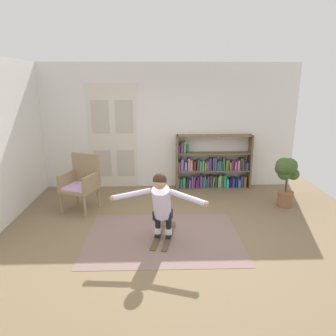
% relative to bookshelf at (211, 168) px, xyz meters
% --- Properties ---
extents(ground_plane, '(7.20, 7.20, 0.00)m').
position_rel_bookshelf_xyz_m(ground_plane, '(-1.00, -2.39, -0.48)').
color(ground_plane, '#7C6648').
extents(back_wall, '(6.00, 0.10, 2.90)m').
position_rel_bookshelf_xyz_m(back_wall, '(-1.00, 0.21, 0.97)').
color(back_wall, silver).
rests_on(back_wall, ground).
extents(double_door, '(1.22, 0.05, 2.45)m').
position_rel_bookshelf_xyz_m(double_door, '(-2.32, 0.15, 0.75)').
color(double_door, beige).
rests_on(double_door, ground).
extents(rug, '(2.51, 1.84, 0.01)m').
position_rel_bookshelf_xyz_m(rug, '(-1.19, -2.51, -0.48)').
color(rug, '#846860').
rests_on(rug, ground).
extents(bookshelf, '(1.78, 0.30, 1.28)m').
position_rel_bookshelf_xyz_m(bookshelf, '(0.00, 0.00, 0.00)').
color(bookshelf, brown).
rests_on(bookshelf, ground).
extents(wicker_chair, '(0.77, 0.77, 1.10)m').
position_rel_bookshelf_xyz_m(wicker_chair, '(-2.78, -1.24, 0.10)').
color(wicker_chair, '#947D59').
rests_on(wicker_chair, ground).
extents(potted_plant, '(0.52, 0.43, 1.04)m').
position_rel_bookshelf_xyz_m(potted_plant, '(1.28, -1.26, 0.19)').
color(potted_plant, brown).
rests_on(potted_plant, ground).
extents(skis_pair, '(0.45, 0.97, 0.07)m').
position_rel_bookshelf_xyz_m(skis_pair, '(-1.19, -2.48, -0.46)').
color(skis_pair, brown).
rests_on(skis_pair, rug).
extents(person_skier, '(1.47, 0.70, 1.11)m').
position_rel_bookshelf_xyz_m(person_skier, '(-1.22, -2.66, 0.21)').
color(person_skier, white).
rests_on(person_skier, skis_pair).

